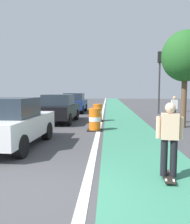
# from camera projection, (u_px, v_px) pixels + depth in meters

# --- Properties ---
(ground_plane) EXTENTS (100.00, 100.00, 0.00)m
(ground_plane) POSITION_uv_depth(u_px,v_px,m) (35.00, 196.00, 4.22)
(ground_plane) COLOR #424244
(bike_lane_strip) EXTENTS (2.50, 80.00, 0.01)m
(bike_lane_strip) POSITION_uv_depth(u_px,v_px,m) (123.00, 118.00, 16.02)
(bike_lane_strip) COLOR #387F60
(bike_lane_strip) RESTS_ON ground
(lane_divider_stripe) EXTENTS (0.20, 80.00, 0.01)m
(lane_divider_stripe) POSITION_uv_depth(u_px,v_px,m) (101.00, 118.00, 16.10)
(lane_divider_stripe) COLOR silver
(lane_divider_stripe) RESTS_ON ground
(skateboarder_on_lane) EXTENTS (0.57, 0.82, 1.69)m
(skateboarder_on_lane) POSITION_uv_depth(u_px,v_px,m) (169.00, 139.00, 4.94)
(skateboarder_on_lane) COLOR black
(skateboarder_on_lane) RESTS_ON ground
(parked_sedan_nearest) EXTENTS (2.04, 4.17, 1.70)m
(parked_sedan_nearest) POSITION_uv_depth(u_px,v_px,m) (12.00, 123.00, 7.84)
(parked_sedan_nearest) COLOR silver
(parked_sedan_nearest) RESTS_ON ground
(parked_sedan_second) EXTENTS (2.02, 4.16, 1.70)m
(parked_sedan_second) POSITION_uv_depth(u_px,v_px,m) (59.00, 109.00, 13.92)
(parked_sedan_second) COLOR black
(parked_sedan_second) RESTS_ON ground
(parked_sedan_third) EXTENTS (1.97, 4.13, 1.70)m
(parked_sedan_third) POSITION_uv_depth(u_px,v_px,m) (75.00, 103.00, 20.26)
(parked_sedan_third) COLOR navy
(parked_sedan_third) RESTS_ON ground
(traffic_barrel_front) EXTENTS (0.73, 0.73, 1.09)m
(traffic_barrel_front) POSITION_uv_depth(u_px,v_px,m) (95.00, 120.00, 11.08)
(traffic_barrel_front) COLOR orange
(traffic_barrel_front) RESTS_ON ground
(traffic_barrel_mid) EXTENTS (0.73, 0.73, 1.09)m
(traffic_barrel_mid) POSITION_uv_depth(u_px,v_px,m) (97.00, 113.00, 14.42)
(traffic_barrel_mid) COLOR orange
(traffic_barrel_mid) RESTS_ON ground
(traffic_light_corner) EXTENTS (0.41, 0.32, 5.10)m
(traffic_light_corner) POSITION_uv_depth(u_px,v_px,m) (160.00, 71.00, 18.84)
(traffic_light_corner) COLOR #2D2D2D
(traffic_light_corner) RESTS_ON ground
(pedestrian_crossing) EXTENTS (0.34, 0.20, 1.61)m
(pedestrian_crossing) POSITION_uv_depth(u_px,v_px,m) (174.00, 109.00, 13.50)
(pedestrian_crossing) COLOR #33333D
(pedestrian_crossing) RESTS_ON ground
(street_tree_sidewalk) EXTENTS (2.40, 2.40, 5.00)m
(street_tree_sidewalk) POSITION_uv_depth(u_px,v_px,m) (185.00, 57.00, 11.72)
(street_tree_sidewalk) COLOR brown
(street_tree_sidewalk) RESTS_ON ground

